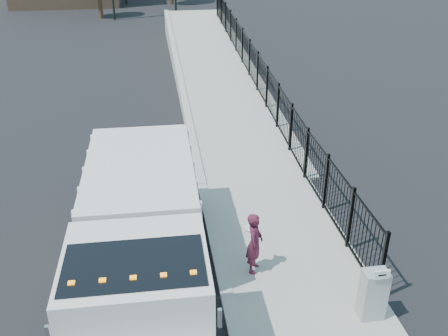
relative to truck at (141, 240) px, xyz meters
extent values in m
plane|color=black|center=(1.92, 1.04, -1.63)|extent=(120.00, 120.00, 0.00)
cube|color=#9E998E|center=(3.84, -0.96, -1.57)|extent=(3.55, 12.00, 0.12)
cube|color=#ADAAA3|center=(1.92, -0.96, -1.55)|extent=(0.30, 12.00, 0.16)
cube|color=#9E998E|center=(4.04, 17.04, -1.63)|extent=(3.95, 24.06, 3.19)
cube|color=black|center=(5.47, 13.04, -0.73)|extent=(0.10, 28.00, 1.80)
cube|color=black|center=(0.01, 0.43, -1.02)|extent=(1.22, 7.61, 0.25)
cube|color=white|center=(-0.03, -2.14, 0.10)|extent=(2.66, 2.49, 2.23)
cube|color=black|center=(-0.03, -2.42, 0.77)|extent=(2.48, 1.49, 0.95)
cube|color=white|center=(0.03, 1.88, 0.10)|extent=(2.74, 4.73, 1.90)
cube|color=silver|center=(-1.44, -3.24, 0.60)|extent=(0.07, 0.07, 0.39)
cube|color=silver|center=(1.35, -3.28, 0.60)|extent=(0.07, 0.07, 0.39)
cube|color=orange|center=(-1.04, -2.80, 1.24)|extent=(0.11, 0.09, 0.07)
cube|color=orange|center=(-0.54, -2.80, 1.24)|extent=(0.11, 0.09, 0.07)
cube|color=orange|center=(-0.04, -2.81, 1.24)|extent=(0.11, 0.09, 0.07)
cube|color=orange|center=(0.46, -2.82, 1.24)|extent=(0.11, 0.09, 0.07)
cube|color=orange|center=(0.96, -2.82, 1.24)|extent=(0.11, 0.09, 0.07)
cylinder|color=black|center=(-1.14, 2.56, -1.07)|extent=(0.37, 1.12, 1.12)
cylinder|color=black|center=(1.21, 2.53, -1.07)|extent=(0.37, 1.12, 1.12)
cylinder|color=black|center=(-1.12, 3.79, -1.07)|extent=(0.37, 1.12, 1.12)
cylinder|color=black|center=(1.23, 3.76, -1.07)|extent=(0.37, 1.12, 1.12)
imported|color=#4F1729|center=(2.75, 0.44, -0.68)|extent=(0.58, 0.70, 1.66)
cube|color=gray|center=(5.02, -1.56, -0.89)|extent=(0.55, 0.40, 1.25)
cube|color=white|center=(5.02, -1.78, -0.15)|extent=(0.35, 0.04, 0.22)
ellipsoid|color=silver|center=(3.02, 2.23, -1.46)|extent=(0.39, 0.39, 0.10)
camera|label=1|loc=(0.49, -9.48, 6.70)|focal=40.00mm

